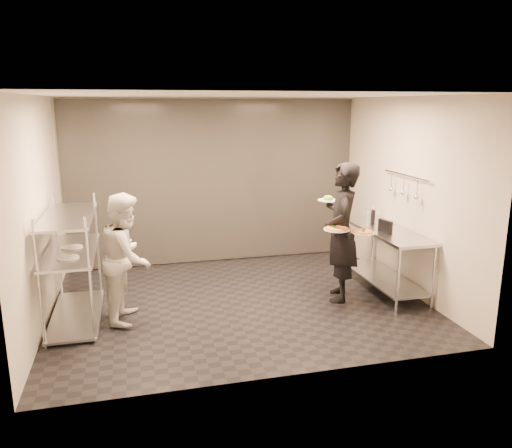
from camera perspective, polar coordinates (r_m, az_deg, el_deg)
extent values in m
cube|color=black|center=(7.03, -1.85, -8.95)|extent=(5.00, 4.00, 0.00)
cube|color=white|center=(6.50, -2.04, 14.53)|extent=(5.00, 4.00, 0.00)
cube|color=beige|center=(8.56, -4.77, 4.84)|extent=(5.00, 0.00, 2.80)
cube|color=beige|center=(4.74, 3.18, -2.25)|extent=(5.00, 0.00, 2.80)
cube|color=beige|center=(6.58, -23.74, 1.10)|extent=(0.00, 4.00, 2.80)
cube|color=beige|center=(7.54, 17.00, 3.12)|extent=(0.00, 4.00, 2.80)
cube|color=white|center=(8.53, -4.74, 4.81)|extent=(4.90, 0.04, 2.74)
cylinder|color=silver|center=(6.00, -23.56, -6.47)|extent=(0.04, 0.04, 1.50)
cylinder|color=silver|center=(7.45, -21.74, -2.51)|extent=(0.04, 0.04, 1.50)
cylinder|color=silver|center=(5.93, -18.39, -6.25)|extent=(0.04, 0.04, 1.50)
cylinder|color=silver|center=(7.40, -17.59, -2.29)|extent=(0.04, 0.04, 1.50)
cube|color=#AAAEB4|center=(6.92, -19.78, -9.70)|extent=(0.60, 1.60, 0.03)
cube|color=#AAAEB4|center=(6.64, -20.36, -2.93)|extent=(0.60, 1.60, 0.03)
cube|color=#AAAEB4|center=(6.54, -20.69, 0.85)|extent=(0.60, 1.60, 0.03)
cylinder|color=silver|center=(6.30, -20.70, -3.59)|extent=(0.26, 0.26, 0.01)
cylinder|color=silver|center=(6.73, -20.30, -2.50)|extent=(0.26, 0.26, 0.01)
cylinder|color=silver|center=(6.78, 15.92, -6.28)|extent=(0.04, 0.04, 0.90)
cylinder|color=silver|center=(8.23, 10.01, -2.44)|extent=(0.04, 0.04, 0.90)
cylinder|color=silver|center=(7.04, 19.62, -5.80)|extent=(0.04, 0.04, 0.90)
cylinder|color=silver|center=(8.45, 13.24, -2.18)|extent=(0.04, 0.04, 0.90)
cube|color=#AAAEB4|center=(7.69, 14.31, -5.93)|extent=(0.57, 1.71, 0.03)
cube|color=#AAAEB4|center=(7.49, 14.63, -0.72)|extent=(0.60, 1.80, 0.04)
cylinder|color=silver|center=(7.47, 16.76, 5.37)|extent=(0.02, 1.20, 0.02)
cylinder|color=silver|center=(7.18, 17.96, 3.93)|extent=(0.01, 0.01, 0.22)
sphere|color=silver|center=(7.20, 17.89, 2.91)|extent=(0.07, 0.07, 0.07)
cylinder|color=silver|center=(7.47, 16.56, 4.38)|extent=(0.01, 0.01, 0.22)
sphere|color=silver|center=(7.50, 16.49, 3.40)|extent=(0.07, 0.07, 0.07)
cylinder|color=silver|center=(7.77, 15.26, 4.80)|extent=(0.01, 0.01, 0.22)
sphere|color=silver|center=(7.79, 15.20, 3.86)|extent=(0.07, 0.07, 0.07)
imported|color=black|center=(6.97, 9.74, -0.96)|extent=(0.67, 0.82, 1.93)
imported|color=silver|center=(6.47, -14.53, -3.70)|extent=(0.76, 0.90, 1.63)
cylinder|color=silver|center=(6.73, 9.21, -0.62)|extent=(0.35, 0.35, 0.01)
cylinder|color=#AA7B3D|center=(6.73, 9.22, -0.52)|extent=(0.31, 0.31, 0.02)
cylinder|color=#C5491A|center=(6.72, 9.22, -0.44)|extent=(0.27, 0.27, 0.01)
sphere|color=#145814|center=(6.72, 9.22, -0.37)|extent=(0.04, 0.04, 0.04)
cylinder|color=silver|center=(6.80, 12.09, -0.97)|extent=(0.32, 0.32, 0.01)
cylinder|color=#AA7B3D|center=(6.80, 12.10, -0.87)|extent=(0.28, 0.28, 0.02)
cylinder|color=#C5491A|center=(6.80, 12.10, -0.79)|extent=(0.25, 0.25, 0.01)
sphere|color=#145814|center=(6.79, 12.10, -0.72)|extent=(0.04, 0.04, 0.04)
cylinder|color=silver|center=(7.15, 8.24, 2.71)|extent=(0.30, 0.30, 0.01)
ellipsoid|color=#38711C|center=(7.14, 8.25, 2.99)|extent=(0.13, 0.13, 0.07)
cube|color=black|center=(7.24, 14.55, -0.28)|extent=(0.10, 0.26, 0.18)
cylinder|color=#8F9C90|center=(7.61, 12.73, 0.59)|extent=(0.06, 0.06, 0.21)
cylinder|color=#8F9C90|center=(8.12, 13.27, 1.36)|extent=(0.06, 0.06, 0.21)
cylinder|color=black|center=(7.74, 13.22, 0.80)|extent=(0.06, 0.06, 0.22)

